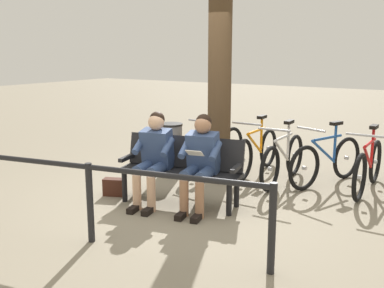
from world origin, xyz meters
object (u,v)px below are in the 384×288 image
at_px(tree_trunk, 220,58).
at_px(bicycle_silver, 215,149).
at_px(bicycle_green, 327,161).
at_px(handbag, 114,187).
at_px(bicycle_blue, 368,167).
at_px(person_reading, 200,158).
at_px(bicycle_red, 283,160).
at_px(person_companion, 154,154).
at_px(litter_bin, 171,149).
at_px(bicycle_orange, 256,152).
at_px(bench, 182,165).

distance_m(tree_trunk, bicycle_silver, 1.63).
xyz_separation_m(tree_trunk, bicycle_green, (-1.45, -0.71, -1.50)).
height_order(handbag, bicycle_blue, bicycle_blue).
relative_size(handbag, bicycle_green, 0.19).
height_order(person_reading, bicycle_red, person_reading).
distance_m(person_reading, tree_trunk, 1.77).
bearing_deg(person_companion, litter_bin, -75.43).
bearing_deg(handbag, tree_trunk, -121.62).
height_order(bicycle_blue, bicycle_green, same).
bearing_deg(handbag, bicycle_blue, -144.62).
distance_m(person_reading, bicycle_orange, 1.96).
bearing_deg(person_companion, bicycle_red, -132.41).
bearing_deg(person_companion, tree_trunk, -109.98).
bearing_deg(bicycle_blue, bicycle_orange, -90.90).
bearing_deg(bicycle_orange, bicycle_silver, -77.49).
bearing_deg(bench, bicycle_silver, -86.50).
xyz_separation_m(tree_trunk, bicycle_silver, (0.36, -0.54, -1.50)).
height_order(person_reading, bicycle_silver, person_reading).
relative_size(litter_bin, bicycle_red, 0.50).
distance_m(person_companion, tree_trunk, 1.82).
relative_size(tree_trunk, bicycle_silver, 2.22).
bearing_deg(person_reading, bench, -27.45).
xyz_separation_m(litter_bin, bicycle_green, (-2.25, -0.83, -0.06)).
bearing_deg(tree_trunk, person_companion, 81.39).
height_order(bicycle_green, bicycle_orange, same).
distance_m(person_reading, bicycle_blue, 2.51).
bearing_deg(person_companion, person_reading, 179.95).
bearing_deg(bicycle_red, bicycle_blue, 100.79).
bearing_deg(bicycle_green, bicycle_blue, 105.99).
distance_m(bicycle_green, bicycle_orange, 1.13).
bearing_deg(bicycle_red, bicycle_green, 115.32).
distance_m(bench, litter_bin, 1.35).
bearing_deg(bicycle_silver, bench, 20.58).
xyz_separation_m(person_companion, handbag, (0.66, 0.05, -0.54)).
relative_size(litter_bin, bicycle_blue, 0.50).
xyz_separation_m(person_reading, litter_bin, (1.23, -1.11, -0.24)).
xyz_separation_m(bench, handbag, (0.94, 0.27, -0.39)).
xyz_separation_m(bench, bicycle_silver, (0.44, -1.67, -0.15)).
relative_size(person_reading, bicycle_green, 0.75).
xyz_separation_m(bicycle_red, bicycle_silver, (1.24, -0.11, 0.00)).
distance_m(tree_trunk, bicycle_green, 2.20).
xyz_separation_m(tree_trunk, bicycle_orange, (-0.31, -0.70, -1.50)).
relative_size(person_companion, bicycle_red, 0.71).
bearing_deg(bicycle_green, litter_bin, -49.55).
height_order(bicycle_red, bicycle_orange, same).
relative_size(bench, litter_bin, 1.98).
height_order(litter_bin, bicycle_blue, bicycle_blue).
height_order(person_companion, bicycle_green, person_companion).
bearing_deg(handbag, bicycle_red, -133.37).
bearing_deg(bicycle_silver, person_reading, 29.65).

